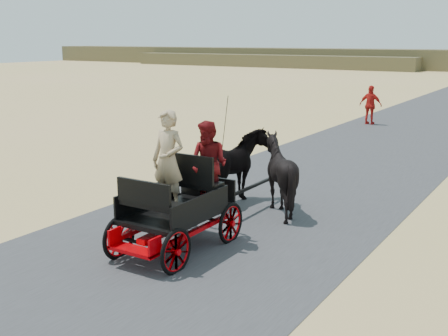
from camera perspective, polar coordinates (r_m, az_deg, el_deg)
The scene contains 9 objects.
ground at distance 11.48m, azimuth -0.04°, elevation -5.97°, with size 140.00×140.00×0.00m, color tan.
road at distance 11.48m, azimuth -0.04°, elevation -5.95°, with size 6.00×140.00×0.01m, color #38383A.
ridge_near at distance 76.18m, azimuth 4.24°, elevation 10.81°, with size 40.00×4.00×1.60m, color brown.
carriage at distance 10.23m, azimuth -4.81°, elevation -6.31°, with size 1.30×2.40×0.72m, color black, non-canonical shape.
horse_left at distance 12.79m, azimuth 1.26°, elevation -0.04°, with size 0.91×2.01×1.70m, color black.
horse_right at distance 12.27m, azimuth 5.67°, elevation -0.66°, with size 1.37×1.54×1.70m, color black.
driver_man at distance 10.05m, azimuth -5.69°, elevation 0.78°, with size 0.66×0.43×1.80m, color tan.
passenger_woman at distance 10.22m, azimuth -1.57°, elevation 0.41°, with size 0.77×0.60×1.58m, color #660C0F.
pedestrian at distance 25.72m, azimuth 14.67°, elevation 6.21°, with size 1.01×0.42×1.73m, color red.
Camera 1 is at (5.79, -9.18, 3.75)m, focal length 45.00 mm.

